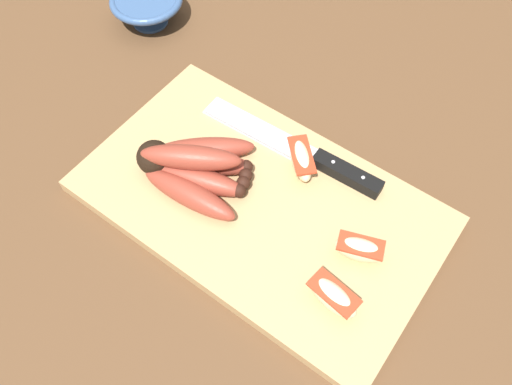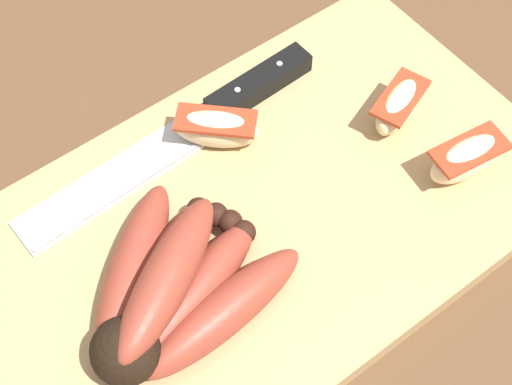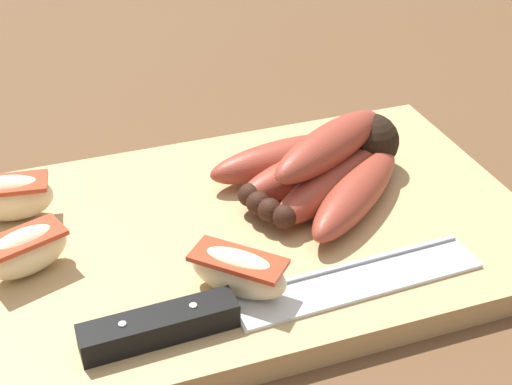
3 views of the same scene
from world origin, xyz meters
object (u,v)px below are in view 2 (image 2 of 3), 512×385
(apple_wedge_middle, at_px, (399,106))
(apple_wedge_far, at_px, (216,129))
(apple_wedge_near, at_px, (467,158))
(banana_bunch, at_px, (170,290))
(chefs_knife, at_px, (213,115))

(apple_wedge_middle, bearing_deg, apple_wedge_far, -28.13)
(apple_wedge_near, height_order, apple_wedge_middle, apple_wedge_near)
(banana_bunch, xyz_separation_m, apple_wedge_far, (-0.11, -0.10, -0.00))
(chefs_knife, bearing_deg, banana_bunch, 44.63)
(apple_wedge_middle, bearing_deg, apple_wedge_near, 94.78)
(chefs_knife, bearing_deg, apple_wedge_middle, 142.98)
(chefs_knife, height_order, apple_wedge_far, apple_wedge_far)
(apple_wedge_middle, height_order, apple_wedge_far, same)
(apple_wedge_middle, distance_m, apple_wedge_far, 0.15)
(apple_wedge_far, bearing_deg, apple_wedge_middle, 151.87)
(apple_wedge_middle, xyz_separation_m, apple_wedge_far, (0.13, -0.07, -0.00))
(banana_bunch, height_order, apple_wedge_middle, banana_bunch)
(chefs_knife, relative_size, apple_wedge_far, 4.17)
(apple_wedge_near, height_order, apple_wedge_far, apple_wedge_near)
(chefs_knife, bearing_deg, apple_wedge_near, 128.01)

